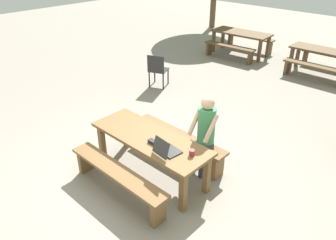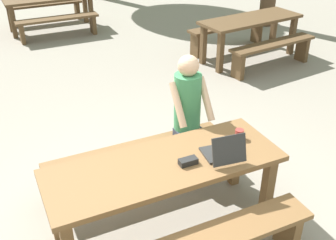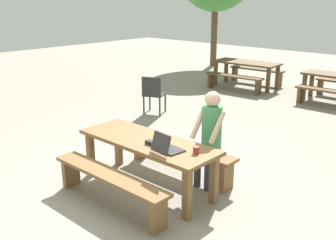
% 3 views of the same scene
% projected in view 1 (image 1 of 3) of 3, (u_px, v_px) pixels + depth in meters
% --- Properties ---
extents(ground_plane, '(30.00, 30.00, 0.00)m').
position_uv_depth(ground_plane, '(151.00, 173.00, 5.32)').
color(ground_plane, gray).
extents(picnic_table_front, '(2.04, 0.74, 0.71)m').
position_uv_depth(picnic_table_front, '(150.00, 142.00, 5.02)').
color(picnic_table_front, brown).
rests_on(picnic_table_front, ground).
extents(bench_near, '(1.88, 0.30, 0.45)m').
position_uv_depth(bench_near, '(117.00, 176.00, 4.72)').
color(bench_near, brown).
rests_on(bench_near, ground).
extents(bench_far, '(1.88, 0.30, 0.45)m').
position_uv_depth(bench_far, '(179.00, 140.00, 5.58)').
color(bench_far, brown).
rests_on(bench_far, ground).
extents(laptop, '(0.34, 0.35, 0.26)m').
position_uv_depth(laptop, '(166.00, 150.00, 4.56)').
color(laptop, '#2D2D2D').
rests_on(laptop, picnic_table_front).
extents(small_pouch, '(0.16, 0.08, 0.05)m').
position_uv_depth(small_pouch, '(153.00, 142.00, 4.80)').
color(small_pouch, black).
rests_on(small_pouch, picnic_table_front).
extents(coffee_mug, '(0.08, 0.08, 0.09)m').
position_uv_depth(coffee_mug, '(192.00, 153.00, 4.52)').
color(coffee_mug, '#99332D').
rests_on(coffee_mug, picnic_table_front).
extents(person_seated, '(0.38, 0.39, 1.34)m').
position_uv_depth(person_seated, '(205.00, 130.00, 5.01)').
color(person_seated, '#333847').
rests_on(person_seated, ground).
extents(plastic_chair, '(0.58, 0.58, 0.87)m').
position_uv_depth(plastic_chair, '(158.00, 70.00, 8.23)').
color(plastic_chair, '#262626').
rests_on(plastic_chair, ground).
extents(picnic_table_rear, '(1.85, 0.69, 0.70)m').
position_uv_depth(picnic_table_rear, '(325.00, 54.00, 8.98)').
color(picnic_table_rear, brown).
rests_on(picnic_table_rear, ground).
extents(bench_rear_south, '(1.66, 0.32, 0.43)m').
position_uv_depth(bench_rear_south, '(314.00, 69.00, 8.70)').
color(bench_rear_south, brown).
rests_on(bench_rear_south, ground).
extents(bench_rear_north, '(1.66, 0.32, 0.43)m').
position_uv_depth(bench_rear_north, '(331.00, 58.00, 9.52)').
color(bench_rear_north, brown).
rests_on(bench_rear_north, ground).
extents(picnic_table_distant, '(1.93, 0.93, 0.74)m').
position_uv_depth(picnic_table_distant, '(241.00, 35.00, 10.55)').
color(picnic_table_distant, brown).
rests_on(picnic_table_distant, ground).
extents(bench_distant_south, '(1.71, 0.41, 0.45)m').
position_uv_depth(bench_distant_south, '(229.00, 49.00, 10.22)').
color(bench_distant_south, brown).
rests_on(bench_distant_south, ground).
extents(bench_distant_north, '(1.71, 0.41, 0.45)m').
position_uv_depth(bench_distant_north, '(250.00, 40.00, 11.17)').
color(bench_distant_north, brown).
rests_on(bench_distant_north, ground).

